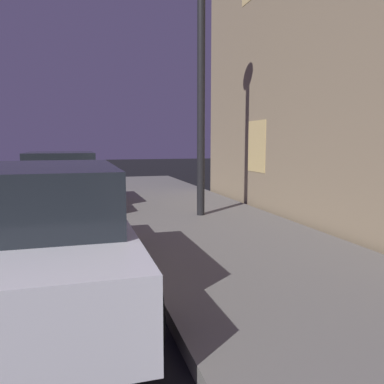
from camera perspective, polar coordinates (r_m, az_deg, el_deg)
car_white at (r=4.30m, az=-21.81°, el=-5.76°), size 1.98×4.23×1.43m
car_black at (r=9.86m, az=-18.79°, el=1.48°), size 2.03×4.08×1.43m
street_lamp at (r=8.15m, az=1.36°, el=20.03°), size 0.44×0.44×4.91m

